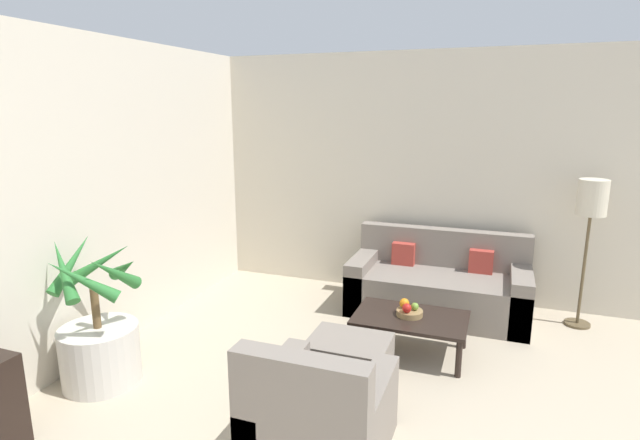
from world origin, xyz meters
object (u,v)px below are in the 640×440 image
apple_green (415,306)px  orange_fruit (404,303)px  floor_lamp (591,207)px  armchair (319,416)px  coffee_table (410,321)px  ottoman (349,362)px  fruit_bowl (410,313)px  sofa_loveseat (438,287)px  apple_red (407,308)px  potted_palm (99,341)px

apple_green → orange_fruit: size_ratio=0.76×
floor_lamp → armchair: floor_lamp is taller
floor_lamp → coffee_table: size_ratio=1.51×
ottoman → fruit_bowl: bearing=63.6°
sofa_loveseat → apple_red: sofa_loveseat is taller
orange_fruit → armchair: size_ratio=0.10×
armchair → potted_palm: bearing=173.7°
sofa_loveseat → floor_lamp: size_ratio=1.23×
sofa_loveseat → floor_lamp: 1.63m
apple_red → orange_fruit: (-0.04, 0.09, 0.00)m
floor_lamp → sofa_loveseat: bearing=-173.3°
coffee_table → orange_fruit: 0.16m
potted_palm → armchair: bearing=-6.3°
apple_green → armchair: (-0.32, -1.53, -0.16)m
apple_green → ottoman: 0.83m
apple_green → sofa_loveseat: bearing=85.0°
coffee_table → ottoman: ottoman is taller
sofa_loveseat → orange_fruit: sofa_loveseat is taller
floor_lamp → orange_fruit: (-1.53, -1.10, -0.75)m
orange_fruit → armchair: (-0.22, -1.55, -0.17)m
sofa_loveseat → floor_lamp: floor_lamp is taller
sofa_loveseat → armchair: sofa_loveseat is taller
apple_red → apple_green: bearing=54.7°
potted_palm → apple_green: potted_palm is taller
fruit_bowl → floor_lamp: bearing=37.6°
coffee_table → armchair: 1.53m
armchair → fruit_bowl: bearing=79.6°
coffee_table → ottoman: size_ratio=1.57×
orange_fruit → floor_lamp: bearing=35.8°
orange_fruit → armchair: 1.57m
potted_palm → fruit_bowl: size_ratio=5.14×
fruit_bowl → apple_green: 0.07m
sofa_loveseat → coffee_table: (-0.11, -0.99, 0.02)m
coffee_table → ottoman: 0.77m
floor_lamp → armchair: 3.31m
armchair → coffee_table: bearing=79.1°
coffee_table → orange_fruit: (-0.07, 0.04, 0.13)m
potted_palm → coffee_table: size_ratio=1.22×
sofa_loveseat → apple_green: 0.97m
sofa_loveseat → orange_fruit: bearing=-100.7°
floor_lamp → coffee_table: (-1.46, -1.15, -0.88)m
floor_lamp → coffee_table: bearing=-141.8°
fruit_bowl → sofa_loveseat: bearing=82.8°
sofa_loveseat → ottoman: 1.73m
apple_red → orange_fruit: size_ratio=0.93×
sofa_loveseat → apple_green: (-0.08, -0.96, 0.15)m
ottoman → floor_lamp: bearing=45.1°
sofa_loveseat → potted_palm: bearing=-135.1°
apple_red → armchair: size_ratio=0.10×
potted_palm → armchair: size_ratio=1.41×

